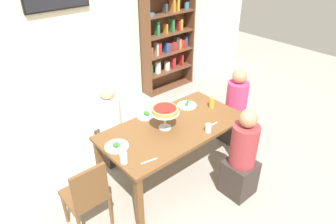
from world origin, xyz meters
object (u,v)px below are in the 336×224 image
(chair_head_west, at_px, (87,194))
(beer_glass_amber_tall, at_px, (212,103))
(water_glass_clear_near, at_px, (208,128))
(cutlery_knife_near, at_px, (149,161))
(salad_plate_near_diner, at_px, (187,105))
(salad_plate_far_diner, at_px, (117,146))
(bookshelf, at_px, (167,33))
(diner_far_left, at_px, (111,129))
(water_glass_clear_far, at_px, (124,158))
(salad_plate_spare, at_px, (146,115))
(dining_table, at_px, (173,132))
(cutlery_fork_near, at_px, (165,113))
(diner_near_right, at_px, (242,160))
(diner_head_east, at_px, (235,111))
(deep_dish_pizza_stand, at_px, (165,111))
(cutlery_fork_far, at_px, (212,125))

(chair_head_west, distance_m, beer_glass_amber_tall, 1.92)
(water_glass_clear_near, height_order, cutlery_knife_near, water_glass_clear_near)
(salad_plate_near_diner, xyz_separation_m, salad_plate_far_diner, (-1.20, -0.16, 0.00))
(bookshelf, xyz_separation_m, salad_plate_far_diner, (-2.36, -1.92, -0.36))
(beer_glass_amber_tall, xyz_separation_m, water_glass_clear_near, (-0.45, -0.35, -0.02))
(diner_far_left, distance_m, water_glass_clear_far, 1.06)
(water_glass_clear_far, bearing_deg, beer_glass_amber_tall, 6.65)
(salad_plate_spare, height_order, water_glass_clear_near, water_glass_clear_near)
(dining_table, height_order, cutlery_fork_near, cutlery_fork_near)
(diner_near_right, height_order, water_glass_clear_far, diner_near_right)
(diner_far_left, height_order, cutlery_fork_near, diner_far_left)
(diner_far_left, bearing_deg, dining_table, 28.88)
(diner_near_right, relative_size, diner_head_east, 1.00)
(chair_head_west, xyz_separation_m, salad_plate_spare, (1.10, 0.46, 0.28))
(bookshelf, relative_size, water_glass_clear_near, 21.98)
(bookshelf, distance_m, cutlery_knife_near, 3.25)
(dining_table, bearing_deg, water_glass_clear_far, -168.13)
(bookshelf, height_order, diner_head_east, bookshelf)
(water_glass_clear_far, bearing_deg, chair_head_west, 165.97)
(deep_dish_pizza_stand, bearing_deg, cutlery_fork_near, 49.33)
(dining_table, bearing_deg, salad_plate_far_diner, 172.89)
(salad_plate_spare, xyz_separation_m, water_glass_clear_far, (-0.70, -0.56, 0.04))
(beer_glass_amber_tall, bearing_deg, bookshelf, 64.74)
(water_glass_clear_far, bearing_deg, cutlery_fork_far, -5.49)
(beer_glass_amber_tall, distance_m, water_glass_clear_near, 0.57)
(dining_table, distance_m, diner_near_right, 0.86)
(dining_table, height_order, chair_head_west, chair_head_west)
(dining_table, bearing_deg, chair_head_west, -176.56)
(salad_plate_spare, xyz_separation_m, beer_glass_amber_tall, (0.79, -0.39, 0.05))
(chair_head_west, height_order, deep_dish_pizza_stand, deep_dish_pizza_stand)
(deep_dish_pizza_stand, distance_m, cutlery_fork_near, 0.40)
(bookshelf, distance_m, deep_dish_pizza_stand, 2.62)
(bookshelf, bearing_deg, water_glass_clear_far, -138.17)
(salad_plate_far_diner, bearing_deg, diner_near_right, -37.21)
(bookshelf, xyz_separation_m, beer_glass_amber_tall, (-0.95, -2.01, -0.30))
(diner_near_right, height_order, deep_dish_pizza_stand, diner_near_right)
(cutlery_fork_near, height_order, cutlery_fork_far, same)
(salad_plate_spare, bearing_deg, bookshelf, 43.02)
(bookshelf, distance_m, diner_far_left, 2.47)
(diner_near_right, height_order, cutlery_fork_far, diner_near_right)
(diner_near_right, bearing_deg, dining_table, 26.60)
(diner_head_east, xyz_separation_m, cutlery_fork_near, (-1.06, 0.31, 0.25))
(diner_far_left, xyz_separation_m, diner_near_right, (0.80, -1.52, 0.00))
(dining_table, distance_m, beer_glass_amber_tall, 0.69)
(cutlery_fork_near, relative_size, cutlery_knife_near, 1.00)
(salad_plate_far_diner, height_order, cutlery_fork_far, salad_plate_far_diner)
(diner_far_left, bearing_deg, salad_plate_spare, 38.98)
(dining_table, distance_m, cutlery_fork_far, 0.47)
(diner_far_left, xyz_separation_m, chair_head_west, (-0.79, -0.84, -0.01))
(diner_near_right, xyz_separation_m, beer_glass_amber_tall, (0.30, 0.76, 0.32))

